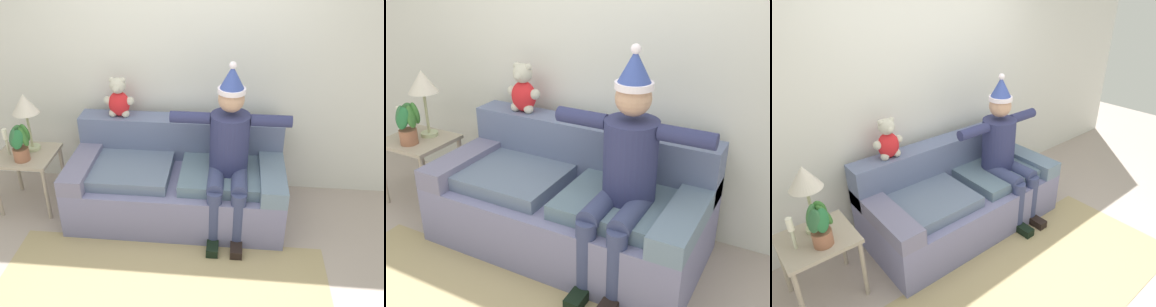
% 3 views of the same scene
% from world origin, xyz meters
% --- Properties ---
extents(ground_plane, '(10.00, 10.00, 0.00)m').
position_xyz_m(ground_plane, '(0.00, 0.00, 0.00)').
color(ground_plane, '#AA9990').
extents(back_wall, '(7.00, 0.10, 2.70)m').
position_xyz_m(back_wall, '(0.00, 1.55, 1.35)').
color(back_wall, silver).
rests_on(back_wall, ground_plane).
extents(couch, '(1.92, 0.94, 0.83)m').
position_xyz_m(couch, '(0.00, 1.00, 0.32)').
color(couch, slate).
rests_on(couch, ground_plane).
extents(person_seated, '(1.02, 0.77, 1.51)m').
position_xyz_m(person_seated, '(0.47, 0.84, 0.76)').
color(person_seated, navy).
rests_on(person_seated, ground_plane).
extents(teddy_bear, '(0.29, 0.17, 0.38)m').
position_xyz_m(teddy_bear, '(-0.58, 1.30, 1.00)').
color(teddy_bear, red).
rests_on(teddy_bear, couch).
extents(side_table, '(0.53, 0.49, 0.56)m').
position_xyz_m(side_table, '(-1.41, 0.95, 0.47)').
color(side_table, tan).
rests_on(side_table, ground_plane).
extents(table_lamp, '(0.24, 0.24, 0.55)m').
position_xyz_m(table_lamp, '(-1.38, 1.05, 0.99)').
color(table_lamp, '#B1BA8D').
rests_on(table_lamp, side_table).
extents(potted_plant, '(0.23, 0.23, 0.34)m').
position_xyz_m(potted_plant, '(-1.39, 0.85, 0.74)').
color(potted_plant, '#955D42').
rests_on(potted_plant, side_table).
extents(candle_tall, '(0.04, 0.04, 0.26)m').
position_xyz_m(candle_tall, '(-1.56, 0.93, 0.73)').
color(candle_tall, beige).
rests_on(candle_tall, side_table).
extents(area_rug, '(2.58, 1.21, 0.01)m').
position_xyz_m(area_rug, '(0.00, -0.07, 0.00)').
color(area_rug, tan).
rests_on(area_rug, ground_plane).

